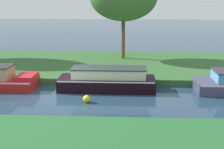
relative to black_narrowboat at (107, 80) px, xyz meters
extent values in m
plane|color=#233D53|center=(-2.50, -1.20, -0.58)|extent=(120.00, 120.00, 0.00)
cube|color=#32602E|center=(-2.50, 5.80, -0.38)|extent=(72.00, 10.00, 0.40)
cube|color=red|center=(-4.62, 0.00, 0.14)|extent=(0.98, 1.57, 0.25)
cube|color=black|center=(-0.04, 0.00, -0.21)|extent=(5.43, 1.82, 0.73)
cube|color=white|center=(-0.04, 0.00, 0.11)|extent=(5.32, 1.85, 0.07)
cube|color=beige|center=(0.09, 0.00, 0.41)|extent=(4.09, 1.38, 0.52)
cube|color=#2A3533|center=(0.09, 0.00, 0.70)|extent=(4.19, 1.46, 0.06)
cylinder|color=brown|center=(0.73, 7.59, 1.70)|extent=(0.29, 0.29, 3.76)
cylinder|color=#453A28|center=(-2.07, 1.42, 0.26)|extent=(0.16, 0.16, 0.88)
sphere|color=yellow|center=(-0.88, -2.30, -0.38)|extent=(0.38, 0.38, 0.38)
camera|label=1|loc=(1.19, -17.33, 4.58)|focal=50.93mm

